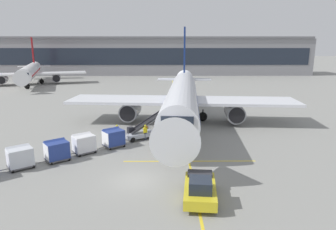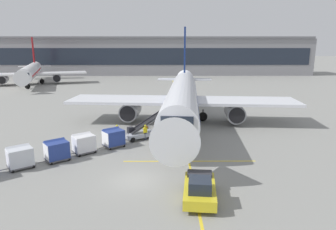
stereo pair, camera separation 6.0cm
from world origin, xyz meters
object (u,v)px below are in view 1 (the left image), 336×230
at_px(belt_loader, 141,131).
at_px(baggage_cart_second, 84,143).
at_px(safety_cone_wingtip, 146,126).
at_px(ground_crew_by_carts, 117,131).
at_px(parked_airplane, 182,97).
at_px(baggage_cart_third, 57,150).
at_px(baggage_cart_fourth, 20,157).
at_px(safety_cone_engine_keepout, 145,124).
at_px(pushback_tug, 200,189).
at_px(baggage_cart_lead, 113,137).
at_px(distant_airplane, 30,72).
at_px(ground_crew_by_loader, 145,131).

xyz_separation_m(belt_loader, baggage_cart_second, (-5.22, -4.64, 0.12)).
bearing_deg(safety_cone_wingtip, ground_crew_by_carts, -120.94).
xyz_separation_m(baggage_cart_second, safety_cone_wingtip, (5.47, 8.93, -0.69)).
height_order(parked_airplane, baggage_cart_second, parked_airplane).
distance_m(parked_airplane, baggage_cart_third, 18.74).
relative_size(baggage_cart_third, baggage_cart_fourth, 1.00).
bearing_deg(baggage_cart_second, safety_cone_engine_keepout, 61.25).
height_order(pushback_tug, safety_cone_engine_keepout, pushback_tug).
relative_size(baggage_cart_lead, baggage_cart_fourth, 1.00).
xyz_separation_m(belt_loader, safety_cone_wingtip, (0.25, 4.29, -0.57)).
distance_m(ground_crew_by_carts, safety_cone_wingtip, 5.67).
bearing_deg(baggage_cart_lead, baggage_cart_second, -144.50).
relative_size(belt_loader, distant_airplane, 0.14).
distance_m(safety_cone_wingtip, distant_airplane, 56.47).
distance_m(baggage_cart_lead, pushback_tug, 13.47).
bearing_deg(ground_crew_by_carts, belt_loader, 11.58).
bearing_deg(baggage_cart_lead, ground_crew_by_carts, 89.55).
distance_m(baggage_cart_fourth, distant_airplane, 62.36).
distance_m(baggage_cart_second, baggage_cart_third, 2.76).
distance_m(baggage_cart_second, distant_airplane, 60.99).
relative_size(pushback_tug, safety_cone_engine_keepout, 6.75).
relative_size(baggage_cart_fourth, pushback_tug, 0.57).
distance_m(baggage_cart_lead, baggage_cart_second, 3.15).
distance_m(belt_loader, baggage_cart_lead, 3.87).
bearing_deg(baggage_cart_third, safety_cone_wingtip, 55.91).
bearing_deg(baggage_cart_lead, safety_cone_engine_keepout, 70.77).
height_order(belt_loader, baggage_cart_lead, belt_loader).
xyz_separation_m(belt_loader, safety_cone_engine_keepout, (0.06, 4.98, -0.55)).
bearing_deg(baggage_cart_third, baggage_cart_second, 46.03).
relative_size(belt_loader, ground_crew_by_loader, 2.94).
distance_m(baggage_cart_lead, baggage_cart_third, 5.88).
relative_size(baggage_cart_second, baggage_cart_third, 1.00).
height_order(belt_loader, ground_crew_by_loader, belt_loader).
distance_m(baggage_cart_third, ground_crew_by_carts, 7.57).
bearing_deg(baggage_cart_second, parked_airplane, 49.88).
relative_size(baggage_cart_fourth, ground_crew_by_loader, 1.51).
relative_size(belt_loader, pushback_tug, 1.12).
distance_m(ground_crew_by_carts, safety_cone_engine_keepout, 6.19).
distance_m(baggage_cart_third, safety_cone_engine_keepout, 13.68).
bearing_deg(baggage_cart_lead, ground_crew_by_loader, 35.56).
bearing_deg(pushback_tug, baggage_cart_lead, 124.89).
height_order(baggage_cart_fourth, ground_crew_by_carts, baggage_cart_fourth).
distance_m(baggage_cart_lead, baggage_cart_fourth, 8.89).
distance_m(pushback_tug, distant_airplane, 74.12).
bearing_deg(baggage_cart_third, baggage_cart_lead, 40.42).
bearing_deg(distant_airplane, ground_crew_by_carts, -57.70).
bearing_deg(safety_cone_wingtip, baggage_cart_third, -124.09).
bearing_deg(safety_cone_engine_keepout, baggage_cart_third, -121.79).
distance_m(ground_crew_by_loader, safety_cone_engine_keepout, 5.60).
xyz_separation_m(baggage_cart_fourth, ground_crew_by_loader, (10.16, 7.72, -0.00)).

